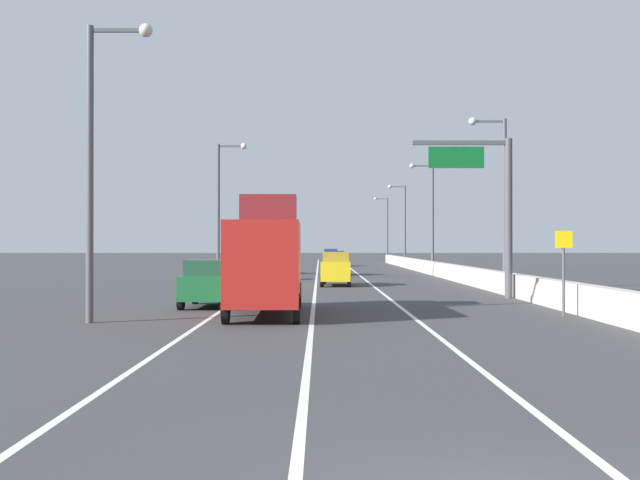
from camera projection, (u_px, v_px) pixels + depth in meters
The scene contains 20 objects.
ground_plane at pixel (335, 272), 71.22m from camera, with size 320.00×320.00×0.00m, color #38383A.
lane_stripe_left at pixel (270, 276), 62.20m from camera, with size 0.16×130.00×0.00m, color silver.
lane_stripe_center at pixel (313, 276), 62.21m from camera, with size 0.16×130.00×0.00m, color silver.
lane_stripe_right at pixel (357, 276), 62.23m from camera, with size 0.16×130.00×0.00m, color silver.
jersey_barrier_right at pixel (470, 277), 47.26m from camera, with size 0.60×120.00×1.10m, color #B2ADA3.
overhead_sign_gantry at pixel (489, 198), 36.05m from camera, with size 4.68×0.36×7.50m.
speed_advisory_sign at pixel (560, 266), 26.97m from camera, with size 0.60×0.11×3.00m.
lamp_post_right_second at pixel (496, 190), 43.05m from camera, with size 2.14×0.44×9.64m.
lamp_post_right_third at pixel (426, 210), 67.33m from camera, with size 2.14×0.44×9.64m.
lamp_post_right_fourth at pixel (399, 219), 91.61m from camera, with size 2.14×0.44×9.64m.
lamp_post_right_fifth at pixel (382, 224), 115.89m from camera, with size 2.14×0.44×9.64m.
lamp_post_left_near at pixel (94, 150), 24.69m from camera, with size 2.14×0.44×9.64m.
lamp_post_left_mid at pixel (219, 201), 53.83m from camera, with size 2.14×0.44×9.64m.
car_yellow_0 at pixel (333, 269), 47.10m from camera, with size 1.98×4.48×2.08m.
car_black_1 at pixel (330, 263), 63.49m from camera, with size 1.85×4.11×2.00m.
car_green_2 at pixel (205, 283), 30.98m from camera, with size 1.89×4.05×1.91m.
car_silver_3 at pixel (249, 266), 54.38m from camera, with size 1.91×4.40×1.97m.
car_white_4 at pixel (263, 263), 66.13m from camera, with size 2.02×4.42×1.93m.
car_blue_5 at pixel (327, 258), 89.17m from camera, with size 1.83×4.22×2.04m.
box_truck at pixel (263, 259), 27.68m from camera, with size 2.59×7.89×4.39m.
Camera 1 is at (-1.74, -7.23, 2.52)m, focal length 43.18 mm.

